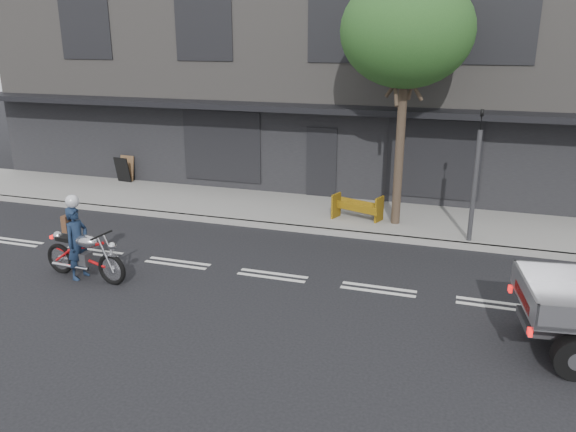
# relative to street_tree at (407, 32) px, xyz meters

# --- Properties ---
(ground) EXTENTS (80.00, 80.00, 0.00)m
(ground) POSITION_rel_street_tree_xyz_m (-2.20, -4.20, -5.28)
(ground) COLOR black
(ground) RESTS_ON ground
(sidewalk) EXTENTS (32.00, 3.20, 0.15)m
(sidewalk) POSITION_rel_street_tree_xyz_m (-2.20, 0.50, -5.20)
(sidewalk) COLOR gray
(sidewalk) RESTS_ON ground
(kerb) EXTENTS (32.00, 0.20, 0.15)m
(kerb) POSITION_rel_street_tree_xyz_m (-2.20, -1.10, -5.20)
(kerb) COLOR gray
(kerb) RESTS_ON ground
(building_main) EXTENTS (26.00, 10.00, 8.00)m
(building_main) POSITION_rel_street_tree_xyz_m (-2.20, 7.10, -1.28)
(building_main) COLOR slate
(building_main) RESTS_ON ground
(street_tree) EXTENTS (3.40, 3.40, 6.74)m
(street_tree) POSITION_rel_street_tree_xyz_m (0.00, 0.00, 0.00)
(street_tree) COLOR #382B21
(street_tree) RESTS_ON ground
(traffic_light_pole) EXTENTS (0.12, 0.12, 3.50)m
(traffic_light_pole) POSITION_rel_street_tree_xyz_m (2.00, -0.85, -3.63)
(traffic_light_pole) COLOR #2D2D30
(traffic_light_pole) RESTS_ON ground
(motorcycle) EXTENTS (2.21, 0.64, 1.14)m
(motorcycle) POSITION_rel_street_tree_xyz_m (-6.12, -5.59, -4.69)
(motorcycle) COLOR black
(motorcycle) RESTS_ON ground
(rider) EXTENTS (0.46, 0.64, 1.65)m
(rider) POSITION_rel_street_tree_xyz_m (-6.27, -5.59, -4.45)
(rider) COLOR #16243D
(rider) RESTS_ON ground
(construction_barrier) EXTENTS (1.44, 0.96, 0.75)m
(construction_barrier) POSITION_rel_street_tree_xyz_m (-1.09, -0.20, -4.75)
(construction_barrier) COLOR #F6AD0C
(construction_barrier) RESTS_ON sidewalk
(sandwich_board) EXTENTS (0.61, 0.45, 0.91)m
(sandwich_board) POSITION_rel_street_tree_xyz_m (-9.95, 1.69, -4.67)
(sandwich_board) COLOR black
(sandwich_board) RESTS_ON sidewalk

